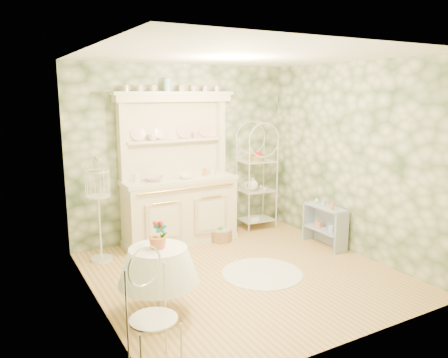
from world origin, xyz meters
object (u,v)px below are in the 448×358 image
cafe_chair (154,327)px  birdcage_stand (99,210)px  round_table (159,279)px  kitchen_dresser (179,169)px  floor_basket (221,233)px  side_shelf (325,226)px  bakers_rack (257,179)px

cafe_chair → birdcage_stand: (0.21, 2.65, 0.33)m
round_table → cafe_chair: size_ratio=0.97×
kitchen_dresser → cafe_chair: (-1.47, -2.81, -0.76)m
cafe_chair → floor_basket: (2.04, 2.54, -0.26)m
cafe_chair → floor_basket: size_ratio=2.01×
birdcage_stand → floor_basket: (1.83, -0.10, -0.59)m
side_shelf → floor_basket: side_shelf is taller
side_shelf → kitchen_dresser: bearing=140.5°
round_table → birdcage_stand: 1.81m
birdcage_stand → floor_basket: 1.92m
bakers_rack → floor_basket: (-0.85, -0.30, -0.73)m
floor_basket → bakers_rack: bearing=19.6°
side_shelf → floor_basket: size_ratio=1.94×
bakers_rack → birdcage_stand: 2.69m
round_table → cafe_chair: cafe_chair is taller
round_table → side_shelf: bearing=13.7°
bakers_rack → side_shelf: 1.42m
side_shelf → birdcage_stand: (-3.08, 1.06, 0.40)m
round_table → floor_basket: (1.66, 1.66, -0.25)m
cafe_chair → bakers_rack: bearing=23.7°
kitchen_dresser → cafe_chair: size_ratio=2.99×
birdcage_stand → cafe_chair: bearing=-94.5°
kitchen_dresser → round_table: bearing=-119.4°
bakers_rack → side_shelf: bearing=-68.8°
side_shelf → floor_basket: (-1.25, 0.95, -0.19)m
bakers_rack → side_shelf: bakers_rack is taller
birdcage_stand → floor_basket: birdcage_stand is taller
floor_basket → cafe_chair: bearing=-128.7°
bakers_rack → cafe_chair: (-2.89, -2.84, -0.47)m
bakers_rack → birdcage_stand: bakers_rack is taller
birdcage_stand → round_table: bearing=-84.5°
bakers_rack → round_table: bearing=-138.4°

